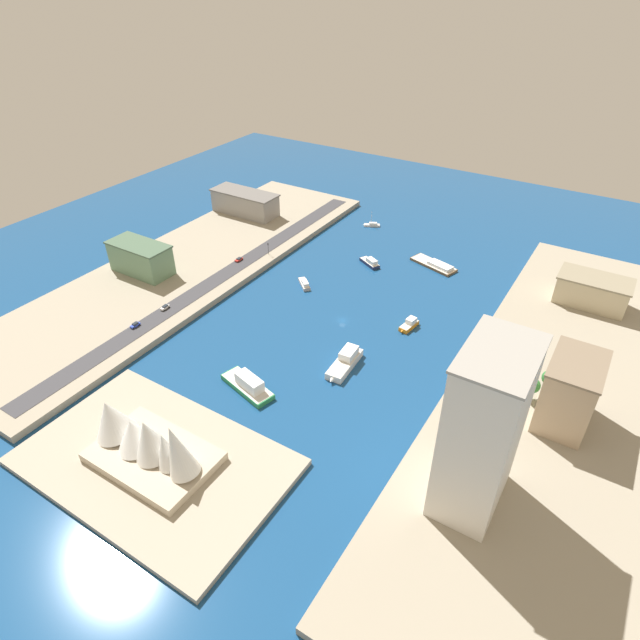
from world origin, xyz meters
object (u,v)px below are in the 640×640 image
object	(u,v)px
ferry_green_doubledeck	(248,385)
hatchback_blue	(135,325)
carpark_squat_concrete	(245,203)
yacht_sleek_gray	(304,284)
apartment_midrise_tan	(570,392)
traffic_light_waterfront	(268,247)
terminal_long_green	(141,258)
office_block_beige	(592,291)
barge_flat_brown	(435,265)
hotel_broad_white	(483,431)
sailboat_small_white	(372,225)
opera_landmark	(145,441)
ferry_white_commuter	(345,362)
water_taxi_orange	(409,325)
patrol_launch_navy	(370,262)
van_white	(165,307)
pickup_red	(239,259)

from	to	relation	value
ferry_green_doubledeck	hatchback_blue	bearing A→B (deg)	-3.15
carpark_squat_concrete	yacht_sleek_gray	bearing A→B (deg)	146.63
apartment_midrise_tan	traffic_light_waterfront	size ratio (longest dim) A/B	3.79
terminal_long_green	apartment_midrise_tan	xyz separation A→B (m)	(-198.50, -3.08, 4.68)
terminal_long_green	office_block_beige	xyz separation A→B (m)	(-193.85, -86.57, -1.12)
carpark_squat_concrete	apartment_midrise_tan	bearing A→B (deg)	157.88
office_block_beige	hatchback_blue	bearing A→B (deg)	37.28
barge_flat_brown	traffic_light_waterfront	xyz separation A→B (m)	(78.07, 39.20, 6.17)
hotel_broad_white	hatchback_blue	world-z (taller)	hotel_broad_white
sailboat_small_white	opera_landmark	size ratio (longest dim) A/B	0.22
yacht_sleek_gray	barge_flat_brown	bearing A→B (deg)	-131.86
barge_flat_brown	carpark_squat_concrete	xyz separation A→B (m)	(122.52, 2.43, 8.61)
hotel_broad_white	ferry_white_commuter	bearing A→B (deg)	-30.10
water_taxi_orange	traffic_light_waterfront	world-z (taller)	traffic_light_waterfront
apartment_midrise_tan	carpark_squat_concrete	bearing A→B (deg)	-22.12
patrol_launch_navy	van_white	world-z (taller)	van_white
carpark_squat_concrete	hotel_broad_white	distance (m)	225.70
office_block_beige	carpark_squat_concrete	bearing A→B (deg)	0.52
yacht_sleek_gray	sailboat_small_white	size ratio (longest dim) A/B	1.11
patrol_launch_navy	opera_landmark	xyz separation A→B (m)	(-0.87, 153.36, 7.81)
apartment_midrise_tan	hatchback_blue	world-z (taller)	apartment_midrise_tan
ferry_green_doubledeck	sailboat_small_white	bearing A→B (deg)	-79.76
ferry_white_commuter	traffic_light_waterfront	world-z (taller)	traffic_light_waterfront
barge_flat_brown	pickup_red	world-z (taller)	pickup_red
patrol_launch_navy	yacht_sleek_gray	size ratio (longest dim) A/B	1.24
opera_landmark	patrol_launch_navy	bearing A→B (deg)	-89.67
sailboat_small_white	water_taxi_orange	xyz separation A→B (m)	(-61.91, 84.91, 0.59)
carpark_squat_concrete	van_white	world-z (taller)	carpark_squat_concrete
patrol_launch_navy	traffic_light_waterfront	distance (m)	54.00
water_taxi_orange	van_white	size ratio (longest dim) A/B	2.64
ferry_green_doubledeck	van_white	xyz separation A→B (m)	(62.73, -20.06, 1.45)
hotel_broad_white	opera_landmark	distance (m)	100.61
patrol_launch_navy	van_white	bearing A→B (deg)	57.97
opera_landmark	carpark_squat_concrete	bearing A→B (deg)	-60.69
opera_landmark	apartment_midrise_tan	bearing A→B (deg)	-141.45
ferry_white_commuter	water_taxi_orange	world-z (taller)	ferry_white_commuter
ferry_white_commuter	hotel_broad_white	size ratio (longest dim) A/B	0.43
apartment_midrise_tan	water_taxi_orange	bearing A→B (deg)	-21.40
water_taxi_orange	hatchback_blue	size ratio (longest dim) A/B	2.72
ferry_white_commuter	hotel_broad_white	xyz separation A→B (m)	(-61.41, 35.60, 27.16)
pickup_red	traffic_light_waterfront	distance (m)	16.79
hatchback_blue	water_taxi_orange	bearing A→B (deg)	-146.32
barge_flat_brown	hatchback_blue	distance (m)	150.15
sailboat_small_white	office_block_beige	bearing A→B (deg)	167.41
barge_flat_brown	water_taxi_orange	bearing A→B (deg)	100.85
water_taxi_orange	carpark_squat_concrete	bearing A→B (deg)	-22.48
traffic_light_waterfront	terminal_long_green	bearing A→B (deg)	48.88
ferry_white_commuter	office_block_beige	distance (m)	119.90
van_white	opera_landmark	size ratio (longest dim) A/B	0.10
sailboat_small_white	office_block_beige	world-z (taller)	office_block_beige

